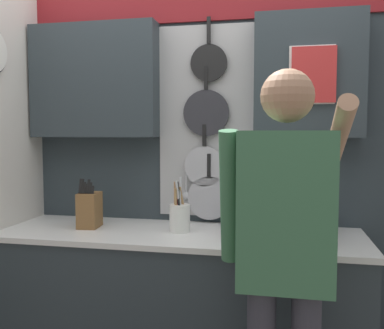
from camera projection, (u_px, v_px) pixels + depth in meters
The scene contains 6 objects.
base_cabinet_counter at pixel (180, 314), 2.41m from camera, with size 2.01×0.63×0.93m.
back_wall_unit at pixel (189, 134), 2.61m from camera, with size 2.58×0.23×2.45m.
microwave at pixel (271, 210), 2.27m from camera, with size 0.47×0.36×0.28m.
knife_block at pixel (89, 209), 2.48m from camera, with size 0.12×0.16×0.29m.
utensil_crock at pixel (179, 216), 2.37m from camera, with size 0.11×0.11×0.31m.
person at pixel (285, 242), 1.74m from camera, with size 0.54×0.63×1.74m.
Camera 1 is at (0.54, -2.28, 1.49)m, focal length 40.00 mm.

